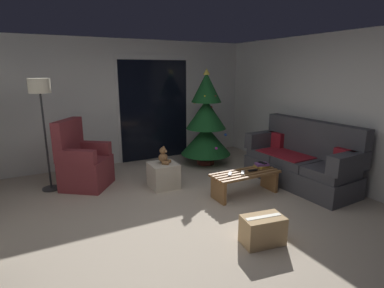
% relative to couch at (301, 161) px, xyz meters
% --- Properties ---
extents(ground_plane, '(7.00, 7.00, 0.00)m').
position_rel_couch_xyz_m(ground_plane, '(-2.32, -0.36, -0.40)').
color(ground_plane, '#B2A38E').
extents(wall_back, '(5.72, 0.12, 2.50)m').
position_rel_couch_xyz_m(wall_back, '(-2.32, 2.70, 0.85)').
color(wall_back, silver).
rests_on(wall_back, ground).
extents(wall_right, '(0.12, 6.00, 2.50)m').
position_rel_couch_xyz_m(wall_right, '(0.54, -0.36, 0.85)').
color(wall_right, silver).
rests_on(wall_right, ground).
extents(patio_door_frame, '(1.60, 0.02, 2.20)m').
position_rel_couch_xyz_m(patio_door_frame, '(-1.62, 2.63, 0.70)').
color(patio_door_frame, silver).
rests_on(patio_door_frame, ground).
extents(patio_door_glass, '(1.50, 0.02, 2.10)m').
position_rel_couch_xyz_m(patio_door_glass, '(-1.62, 2.61, 0.65)').
color(patio_door_glass, black).
rests_on(patio_door_glass, ground).
extents(couch, '(0.86, 1.97, 1.08)m').
position_rel_couch_xyz_m(couch, '(0.00, 0.00, 0.00)').
color(couch, '#3D3D42').
rests_on(couch, ground).
extents(coffee_table, '(1.10, 0.40, 0.37)m').
position_rel_couch_xyz_m(coffee_table, '(-1.14, 0.05, -0.15)').
color(coffee_table, olive).
rests_on(coffee_table, ground).
extents(remote_black, '(0.16, 0.06, 0.02)m').
position_rel_couch_xyz_m(remote_black, '(-1.00, 0.05, -0.01)').
color(remote_black, black).
rests_on(remote_black, coffee_table).
extents(remote_silver, '(0.14, 0.15, 0.02)m').
position_rel_couch_xyz_m(remote_silver, '(-1.41, 0.07, -0.01)').
color(remote_silver, '#ADADB2').
rests_on(remote_silver, coffee_table).
extents(remote_white, '(0.13, 0.15, 0.02)m').
position_rel_couch_xyz_m(remote_white, '(-1.21, 0.03, -0.01)').
color(remote_white, silver).
rests_on(remote_white, coffee_table).
extents(book_stack, '(0.23, 0.20, 0.07)m').
position_rel_couch_xyz_m(book_stack, '(-0.76, 0.13, 0.01)').
color(book_stack, '#B79333').
rests_on(book_stack, coffee_table).
extents(cell_phone, '(0.10, 0.16, 0.01)m').
position_rel_couch_xyz_m(cell_phone, '(-0.75, 0.12, 0.05)').
color(cell_phone, black).
rests_on(cell_phone, book_stack).
extents(christmas_tree, '(1.02, 1.02, 1.93)m').
position_rel_couch_xyz_m(christmas_tree, '(-0.86, 1.73, 0.46)').
color(christmas_tree, '#4C1E19').
rests_on(christmas_tree, ground).
extents(armchair, '(0.96, 0.96, 1.13)m').
position_rel_couch_xyz_m(armchair, '(-3.30, 1.59, 0.00)').
color(armchair, maroon).
rests_on(armchair, ground).
extents(floor_lamp, '(0.32, 0.32, 1.78)m').
position_rel_couch_xyz_m(floor_lamp, '(-3.80, 1.72, 1.11)').
color(floor_lamp, '#2D2D30').
rests_on(floor_lamp, ground).
extents(ottoman, '(0.44, 0.44, 0.41)m').
position_rel_couch_xyz_m(ottoman, '(-2.13, 0.95, -0.20)').
color(ottoman, beige).
rests_on(ottoman, ground).
extents(teddy_bear_chestnut, '(0.22, 0.21, 0.29)m').
position_rel_couch_xyz_m(teddy_bear_chestnut, '(-2.12, 0.95, 0.13)').
color(teddy_bear_chestnut, brown).
rests_on(teddy_bear_chestnut, ottoman).
extents(cardboard_box_taped_mid_floor, '(0.51, 0.35, 0.33)m').
position_rel_couch_xyz_m(cardboard_box_taped_mid_floor, '(-1.80, -1.13, -0.24)').
color(cardboard_box_taped_mid_floor, tan).
rests_on(cardboard_box_taped_mid_floor, ground).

